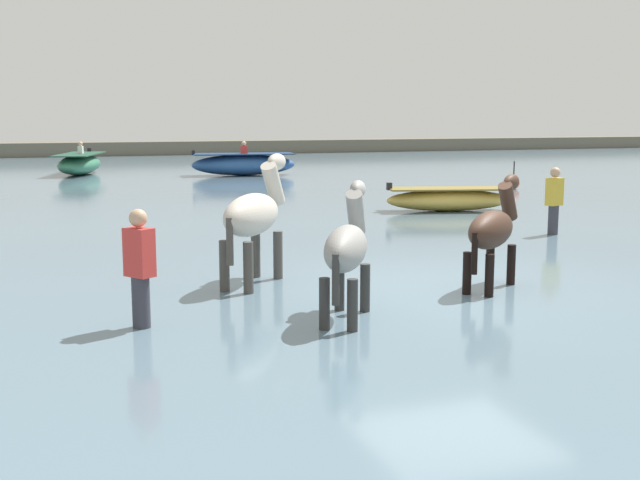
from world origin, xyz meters
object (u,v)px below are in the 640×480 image
object	(u,v)px
horse_flank_grey	(347,251)
boat_mid_outer	(80,164)
boat_near_port	(448,199)
person_spectator_far	(140,278)
channel_buoy	(513,183)
horse_trailing_dark_bay	(493,232)
horse_lead_pinto	(254,218)
boat_mid_channel	(244,164)
person_onlooker_left	(554,206)

from	to	relation	value
horse_flank_grey	boat_mid_outer	distance (m)	24.87
boat_mid_outer	horse_flank_grey	bearing A→B (deg)	-85.62
horse_flank_grey	boat_near_port	size ratio (longest dim) A/B	0.57
person_spectator_far	channel_buoy	world-z (taller)	person_spectator_far
boat_near_port	person_spectator_far	size ratio (longest dim) A/B	1.98
horse_trailing_dark_bay	person_spectator_far	world-z (taller)	horse_trailing_dark_bay
horse_lead_pinto	boat_mid_outer	xyz separation A→B (m)	(-1.38, 22.56, -0.52)
horse_flank_grey	boat_near_port	xyz separation A→B (m)	(6.16, 9.06, -0.51)
boat_mid_outer	horse_lead_pinto	bearing A→B (deg)	-86.51
horse_lead_pinto	boat_mid_channel	size ratio (longest dim) A/B	0.50
horse_trailing_dark_bay	person_onlooker_left	bearing A→B (deg)	46.29
person_onlooker_left	horse_trailing_dark_bay	bearing A→B (deg)	-133.71
person_onlooker_left	boat_mid_channel	bearing A→B (deg)	96.76
horse_lead_pinto	person_spectator_far	distance (m)	2.60
horse_trailing_dark_bay	channel_buoy	distance (m)	15.33
boat_mid_outer	boat_near_port	xyz separation A→B (m)	(8.06, -15.74, -0.13)
horse_flank_grey	boat_mid_outer	xyz separation A→B (m)	(-1.90, 24.80, -0.38)
boat_mid_channel	person_spectator_far	size ratio (longest dim) A/B	2.58
person_spectator_far	person_onlooker_left	world-z (taller)	same
horse_flank_grey	channel_buoy	xyz separation A→B (m)	(10.94, 13.63, -0.60)
boat_near_port	person_spectator_far	distance (m)	12.12
horse_trailing_dark_bay	boat_mid_channel	size ratio (longest dim) A/B	0.43
horse_flank_grey	person_onlooker_left	distance (m)	7.89
horse_lead_pinto	horse_trailing_dark_bay	distance (m)	3.27
horse_flank_grey	boat_mid_outer	size ratio (longest dim) A/B	0.42
horse_lead_pinto	horse_flank_grey	xyz separation A→B (m)	(0.52, -2.24, -0.14)
person_spectator_far	person_onlooker_left	bearing A→B (deg)	27.60
boat_near_port	person_onlooker_left	world-z (taller)	person_onlooker_left
horse_lead_pinto	horse_trailing_dark_bay	bearing A→B (deg)	-24.41
channel_buoy	horse_trailing_dark_bay	bearing A→B (deg)	-123.68
horse_trailing_dark_bay	boat_mid_outer	distance (m)	24.30
boat_near_port	person_spectator_far	bearing A→B (deg)	-134.26
boat_mid_outer	boat_near_port	bearing A→B (deg)	-62.90
boat_mid_channel	boat_near_port	distance (m)	13.28
boat_mid_outer	boat_mid_channel	size ratio (longest dim) A/B	1.05
boat_mid_channel	boat_near_port	world-z (taller)	boat_mid_channel
boat_mid_outer	channel_buoy	bearing A→B (deg)	-41.00
boat_mid_channel	person_spectator_far	distance (m)	22.74
horse_lead_pinto	person_spectator_far	xyz separation A→B (m)	(-1.78, -1.86, -0.37)
horse_lead_pinto	boat_mid_channel	xyz separation A→B (m)	(4.69, 19.95, -0.50)
person_spectator_far	horse_flank_grey	bearing A→B (deg)	-9.43
channel_buoy	boat_mid_outer	bearing A→B (deg)	139.00
horse_lead_pinto	channel_buoy	xyz separation A→B (m)	(11.47, 11.39, -0.73)
boat_mid_outer	channel_buoy	xyz separation A→B (m)	(12.84, -11.16, -0.21)
horse_flank_grey	boat_mid_channel	xyz separation A→B (m)	(4.17, 22.18, -0.37)
horse_flank_grey	boat_mid_outer	world-z (taller)	horse_flank_grey
horse_trailing_dark_bay	boat_mid_outer	world-z (taller)	horse_trailing_dark_bay
horse_lead_pinto	boat_mid_outer	distance (m)	22.61
horse_flank_grey	person_spectator_far	bearing A→B (deg)	170.57
horse_lead_pinto	boat_mid_outer	bearing A→B (deg)	93.49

